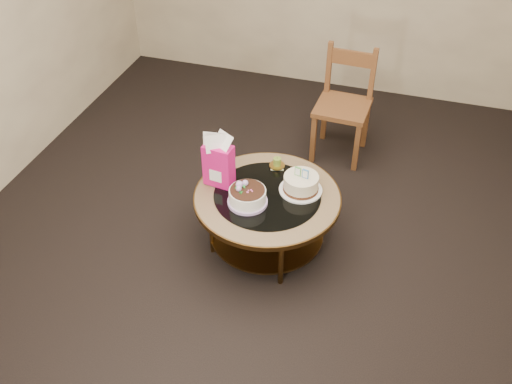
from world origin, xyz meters
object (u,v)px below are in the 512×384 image
(gift_bag, at_px, (219,160))
(dining_chair, at_px, (344,104))
(cream_cake, at_px, (301,184))
(coffee_table, at_px, (267,203))
(decorated_cake, at_px, (247,197))

(gift_bag, xyz_separation_m, dining_chair, (0.64, 1.29, -0.18))
(cream_cake, height_order, gift_bag, gift_bag)
(coffee_table, height_order, gift_bag, gift_bag)
(cream_cake, bearing_deg, gift_bag, -159.02)
(coffee_table, relative_size, decorated_cake, 3.76)
(decorated_cake, relative_size, cream_cake, 0.91)
(dining_chair, bearing_deg, coffee_table, -99.62)
(cream_cake, distance_m, dining_chair, 1.21)
(dining_chair, bearing_deg, gift_bag, -113.75)
(coffee_table, height_order, cream_cake, cream_cake)
(gift_bag, distance_m, dining_chair, 1.45)
(coffee_table, height_order, dining_chair, dining_chair)
(coffee_table, distance_m, gift_bag, 0.45)
(cream_cake, bearing_deg, coffee_table, -139.93)
(cream_cake, relative_size, dining_chair, 0.32)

